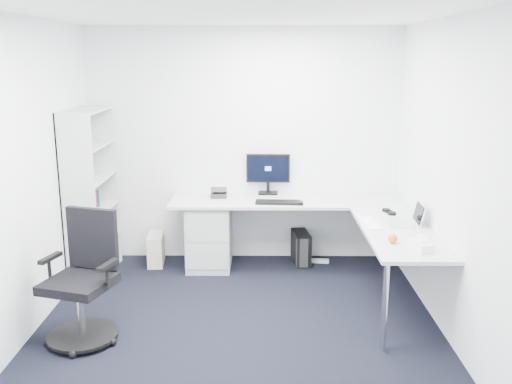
{
  "coord_description": "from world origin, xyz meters",
  "views": [
    {
      "loc": [
        0.19,
        -4.47,
        2.37
      ],
      "look_at": [
        0.15,
        1.05,
        1.05
      ],
      "focal_mm": 40.0,
      "sensor_mm": 36.0,
      "label": 1
    }
  ],
  "objects_px": {
    "l_desk": "(293,243)",
    "monitor": "(268,174)",
    "bookshelf": "(91,195)",
    "laptop": "(400,213)",
    "task_chair": "(78,280)"
  },
  "relations": [
    {
      "from": "bookshelf",
      "to": "monitor",
      "type": "bearing_deg",
      "value": 16.47
    },
    {
      "from": "l_desk",
      "to": "monitor",
      "type": "bearing_deg",
      "value": 113.54
    },
    {
      "from": "monitor",
      "to": "bookshelf",
      "type": "bearing_deg",
      "value": -161.73
    },
    {
      "from": "l_desk",
      "to": "task_chair",
      "type": "relative_size",
      "value": 2.46
    },
    {
      "from": "bookshelf",
      "to": "laptop",
      "type": "distance_m",
      "value": 3.22
    },
    {
      "from": "l_desk",
      "to": "task_chair",
      "type": "distance_m",
      "value": 2.37
    },
    {
      "from": "l_desk",
      "to": "bookshelf",
      "type": "relative_size",
      "value": 1.49
    },
    {
      "from": "task_chair",
      "to": "laptop",
      "type": "height_order",
      "value": "task_chair"
    },
    {
      "from": "task_chair",
      "to": "laptop",
      "type": "xyz_separation_m",
      "value": [
        2.85,
        0.83,
        0.35
      ]
    },
    {
      "from": "monitor",
      "to": "laptop",
      "type": "distance_m",
      "value": 1.75
    },
    {
      "from": "bookshelf",
      "to": "laptop",
      "type": "xyz_separation_m",
      "value": [
        3.15,
        -0.66,
        -0.01
      ]
    },
    {
      "from": "bookshelf",
      "to": "monitor",
      "type": "height_order",
      "value": "bookshelf"
    },
    {
      "from": "task_chair",
      "to": "monitor",
      "type": "distance_m",
      "value": 2.65
    },
    {
      "from": "monitor",
      "to": "laptop",
      "type": "height_order",
      "value": "monitor"
    },
    {
      "from": "l_desk",
      "to": "monitor",
      "type": "xyz_separation_m",
      "value": [
        -0.27,
        0.61,
        0.64
      ]
    }
  ]
}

